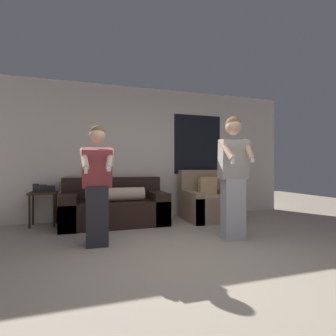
# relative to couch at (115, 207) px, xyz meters

# --- Properties ---
(ground_plane) EXTENTS (14.00, 14.00, 0.00)m
(ground_plane) POSITION_rel_couch_xyz_m (0.60, -2.41, -0.31)
(ground_plane) COLOR tan
(wall_back) EXTENTS (6.67, 0.07, 2.70)m
(wall_back) POSITION_rel_couch_xyz_m (0.62, 0.51, 1.05)
(wall_back) COLOR silver
(wall_back) RESTS_ON ground_plane
(couch) EXTENTS (1.86, 0.95, 0.85)m
(couch) POSITION_rel_couch_xyz_m (0.00, 0.00, 0.00)
(couch) COLOR black
(couch) RESTS_ON ground_plane
(armchair) EXTENTS (0.97, 0.91, 0.99)m
(armchair) POSITION_rel_couch_xyz_m (1.83, -0.12, 0.03)
(armchair) COLOR #937A60
(armchair) RESTS_ON ground_plane
(side_table) EXTENTS (0.46, 0.40, 0.75)m
(side_table) POSITION_rel_couch_xyz_m (-1.23, 0.25, 0.20)
(side_table) COLOR #332319
(side_table) RESTS_ON ground_plane
(person_left) EXTENTS (0.45, 0.51, 1.59)m
(person_left) POSITION_rel_couch_xyz_m (-0.37, -1.29, 0.51)
(person_left) COLOR #28282D
(person_left) RESTS_ON ground_plane
(person_right) EXTENTS (0.46, 0.51, 1.78)m
(person_right) POSITION_rel_couch_xyz_m (1.52, -1.55, 0.62)
(person_right) COLOR #B2B2B7
(person_right) RESTS_ON ground_plane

